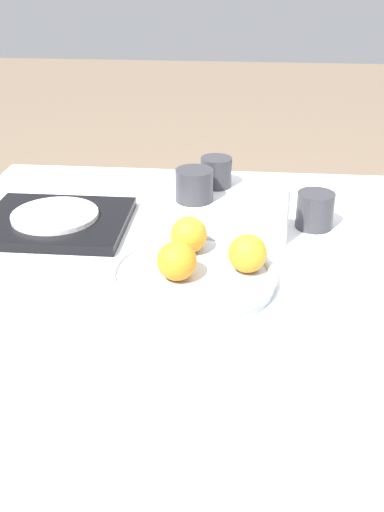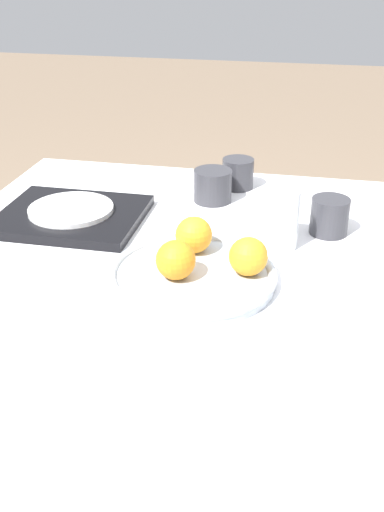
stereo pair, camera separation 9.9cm
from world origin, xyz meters
name	(u,v)px [view 2 (the right image)]	position (x,y,z in m)	size (l,w,h in m)	color
ground_plane	(218,498)	(0.00, 0.00, 0.00)	(12.00, 12.00, 0.00)	#7A6651
table	(221,387)	(0.00, 0.00, 0.35)	(1.11, 0.81, 0.70)	white
fruit_platter	(192,275)	(-0.03, -0.15, 0.71)	(0.29, 0.29, 0.03)	#B2BCC6
orange_0	(176,260)	(-0.06, -0.17, 0.75)	(0.07, 0.07, 0.07)	orange
orange_1	(194,235)	(-0.05, -0.08, 0.75)	(0.07, 0.07, 0.07)	orange
orange_2	(248,256)	(0.06, -0.14, 0.75)	(0.07, 0.07, 0.07)	orange
water_glass	(279,219)	(0.10, 0.01, 0.76)	(0.08, 0.08, 0.11)	silver
serving_tray	(72,216)	(-0.33, 0.04, 0.71)	(0.29, 0.24, 0.02)	black
side_plate	(71,209)	(-0.33, 0.04, 0.73)	(0.17, 0.17, 0.01)	white
cup_0	(213,186)	(-0.06, 0.21, 0.74)	(0.08, 0.08, 0.07)	#333338
cup_1	(330,216)	(0.19, 0.09, 0.74)	(0.07, 0.07, 0.07)	#333338
cup_2	(238,173)	(-0.02, 0.30, 0.74)	(0.07, 0.07, 0.07)	#333338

